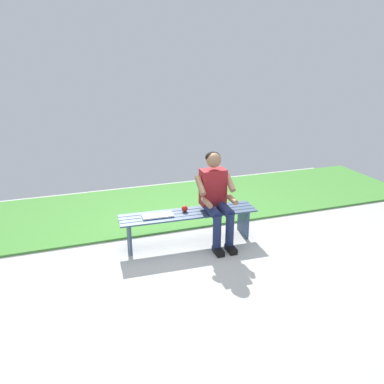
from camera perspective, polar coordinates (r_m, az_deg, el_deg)
name	(u,v)px	position (r m, az deg, el deg)	size (l,w,h in m)	color
ground_plane	(114,302)	(4.10, -12.12, -16.52)	(10.00, 7.00, 0.04)	#B2B2AD
grass_strip	(165,205)	(6.29, -4.33, -2.06)	(9.00, 2.03, 0.03)	#478C38
bench_near	(189,219)	(4.96, -0.55, -4.29)	(1.88, 0.46, 0.44)	#384C6B
person_seated	(216,195)	(4.86, 3.79, -0.53)	(0.50, 0.69, 1.24)	maroon
apple	(185,209)	(4.94, -1.17, -2.62)	(0.08, 0.08, 0.08)	red
book_open	(158,216)	(4.81, -5.38, -3.78)	(0.42, 0.17, 0.02)	white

